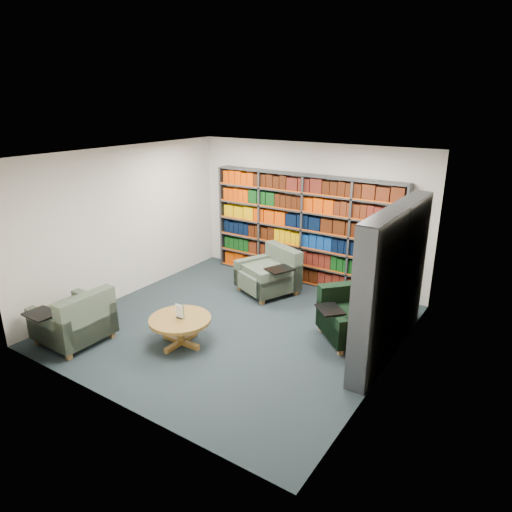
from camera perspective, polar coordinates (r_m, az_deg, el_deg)
The scene contains 7 objects.
room_shell at distance 7.18m, azimuth -2.64°, elevation 1.33°, with size 5.02×5.02×2.82m.
bookshelf_back at distance 9.18m, azimuth 6.00°, elevation 3.25°, with size 4.00×0.28×2.20m.
bookshelf_right at distance 6.82m, azimuth 16.69°, elevation -3.16°, with size 0.28×2.50×2.20m.
chair_teal_left at distance 8.86m, azimuth 1.97°, elevation -2.34°, with size 1.29×1.26×0.87m.
chair_green_right at distance 7.36m, azimuth 11.76°, elevation -7.61°, with size 1.26×1.26×0.81m.
chair_teal_front at distance 7.57m, azimuth -21.51°, elevation -7.69°, with size 0.96×1.11×0.86m.
coffee_table at distance 7.09m, azimuth -9.45°, elevation -8.31°, with size 0.94×0.94×0.66m.
Camera 1 is at (4.03, -5.52, 3.58)m, focal length 32.00 mm.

